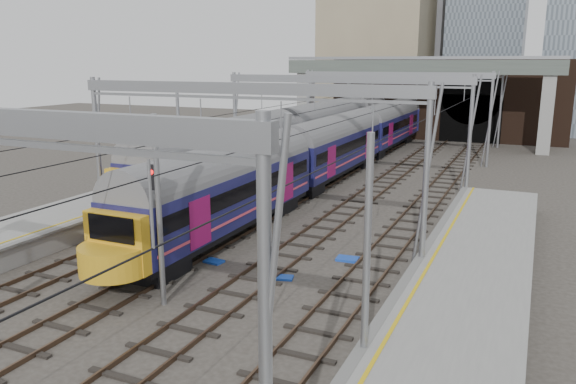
% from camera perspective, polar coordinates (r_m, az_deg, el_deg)
% --- Properties ---
extents(ground, '(160.00, 160.00, 0.00)m').
position_cam_1_polar(ground, '(20.17, -15.94, -13.06)').
color(ground, '#38332D').
rests_on(ground, ground).
extents(tracks, '(14.40, 80.00, 0.22)m').
position_cam_1_polar(tracks, '(32.26, 1.34, -2.56)').
color(tracks, '#4C3828').
rests_on(tracks, ground).
extents(overhead_line, '(16.80, 80.00, 8.00)m').
position_cam_1_polar(overhead_line, '(37.19, 5.34, 9.72)').
color(overhead_line, gray).
rests_on(overhead_line, ground).
extents(retaining_wall, '(28.00, 2.75, 9.00)m').
position_cam_1_polar(retaining_wall, '(66.56, 15.13, 8.87)').
color(retaining_wall, '#311F15').
rests_on(retaining_wall, ground).
extents(overbridge, '(28.00, 3.00, 9.25)m').
position_cam_1_polar(overbridge, '(60.85, 13.04, 11.40)').
color(overbridge, gray).
rests_on(overbridge, ground).
extents(train_main, '(2.81, 64.93, 4.83)m').
position_cam_1_polar(train_main, '(50.25, 7.82, 5.86)').
color(train_main, black).
rests_on(train_main, ground).
extents(train_second, '(3.11, 71.77, 5.24)m').
position_cam_1_polar(train_second, '(60.17, 6.68, 7.24)').
color(train_second, black).
rests_on(train_second, ground).
extents(signal_near_centre, '(0.40, 0.48, 5.12)m').
position_cam_1_polar(signal_near_centre, '(21.25, -13.13, -2.30)').
color(signal_near_centre, black).
rests_on(signal_near_centre, ground).
extents(equip_cover_a, '(0.88, 0.72, 0.09)m').
position_cam_1_polar(equip_cover_a, '(23.38, -0.45, -8.69)').
color(equip_cover_a, '#1843B7').
rests_on(equip_cover_a, ground).
extents(equip_cover_b, '(0.89, 0.68, 0.10)m').
position_cam_1_polar(equip_cover_b, '(25.38, -7.54, -7.00)').
color(equip_cover_b, '#1843B7').
rests_on(equip_cover_b, ground).
extents(equip_cover_c, '(1.03, 0.77, 0.11)m').
position_cam_1_polar(equip_cover_c, '(25.59, 6.06, -6.77)').
color(equip_cover_c, '#1843B7').
rests_on(equip_cover_c, ground).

